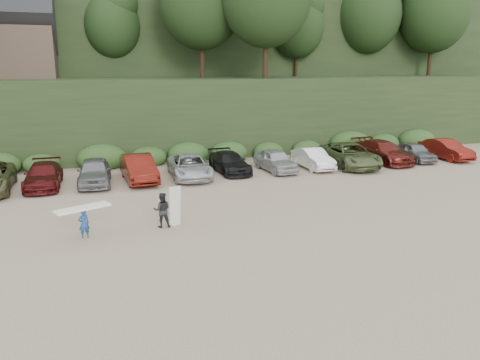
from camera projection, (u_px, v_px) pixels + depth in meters
name	position (u px, v px, depth m)	size (l,w,h in m)	color
ground	(231.00, 225.00, 21.05)	(120.00, 120.00, 0.00)	tan
hillside_backdrop	(135.00, 27.00, 51.54)	(90.00, 41.50, 28.00)	black
parked_cars	(211.00, 164.00, 30.42)	(39.16, 6.38, 1.65)	#A2A2A6
child_surfer	(83.00, 217.00, 19.31)	(2.30, 1.44, 1.34)	navy
adult_surfer	(163.00, 210.00, 20.66)	(1.25, 0.70, 1.85)	black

